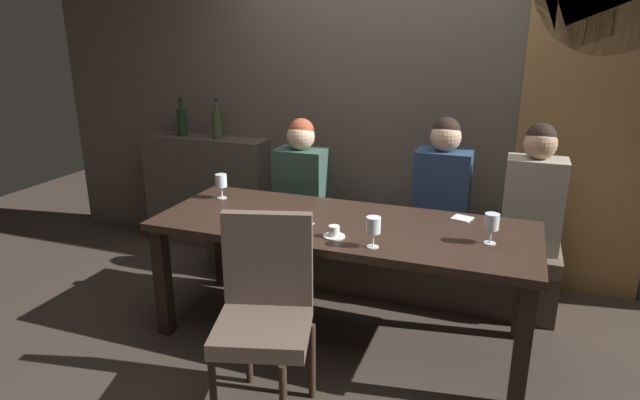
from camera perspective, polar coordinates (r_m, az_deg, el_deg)
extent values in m
plane|color=#382D26|center=(3.47, 2.23, -13.94)|extent=(9.00, 9.00, 0.00)
cube|color=brown|center=(4.15, 7.86, 13.12)|extent=(6.00, 0.12, 3.00)
cube|color=olive|center=(4.07, 26.30, 4.95)|extent=(0.90, 0.05, 2.10)
cube|color=#494138|center=(4.76, -11.69, 0.92)|extent=(1.10, 0.28, 0.95)
cube|color=black|center=(3.46, -16.22, -8.26)|extent=(0.08, 0.08, 0.69)
cube|color=black|center=(2.88, 20.53, -14.36)|extent=(0.08, 0.08, 0.69)
cube|color=black|center=(3.99, -10.35, -4.27)|extent=(0.08, 0.08, 0.69)
cube|color=black|center=(3.50, 20.64, -8.45)|extent=(0.08, 0.08, 0.69)
cube|color=#302119|center=(3.16, 2.39, -2.78)|extent=(2.20, 0.84, 0.04)
cube|color=#40352A|center=(3.99, 5.41, -6.76)|extent=(2.50, 0.40, 0.35)
cube|color=brown|center=(3.90, 5.50, -3.75)|extent=(2.50, 0.44, 0.10)
cylinder|color=#302119|center=(2.73, -11.22, -18.90)|extent=(0.04, 0.04, 0.42)
cylinder|color=#302119|center=(2.98, -7.54, -15.18)|extent=(0.04, 0.04, 0.42)
cylinder|color=#302119|center=(2.85, -0.84, -16.66)|extent=(0.04, 0.04, 0.42)
cube|color=brown|center=(2.64, -6.05, -13.41)|extent=(0.54, 0.54, 0.08)
cube|color=brown|center=(2.68, -5.53, -6.18)|extent=(0.44, 0.18, 0.48)
cube|color=#2D473D|center=(3.93, -1.99, 1.47)|extent=(0.36, 0.24, 0.55)
sphere|color=#DBB293|center=(3.84, -2.05, 6.72)|extent=(0.20, 0.20, 0.20)
sphere|color=brown|center=(3.84, -2.00, 7.26)|extent=(0.18, 0.18, 0.18)
cube|color=navy|center=(3.71, 12.71, 0.53)|extent=(0.36, 0.24, 0.60)
sphere|color=tan|center=(3.62, 13.13, 6.51)|extent=(0.20, 0.20, 0.20)
sphere|color=black|center=(3.62, 13.19, 7.08)|extent=(0.18, 0.18, 0.18)
cube|color=#9E9384|center=(3.69, 21.52, -0.45)|extent=(0.36, 0.24, 0.60)
sphere|color=tan|center=(3.59, 22.22, 5.51)|extent=(0.20, 0.20, 0.20)
sphere|color=black|center=(3.60, 22.29, 6.08)|extent=(0.18, 0.18, 0.18)
cylinder|color=black|center=(4.71, -14.33, 7.88)|extent=(0.08, 0.08, 0.22)
cylinder|color=black|center=(4.69, -14.48, 9.74)|extent=(0.03, 0.03, 0.09)
cylinder|color=black|center=(4.68, -14.53, 10.38)|extent=(0.03, 0.03, 0.02)
cylinder|color=#384728|center=(4.53, -10.79, 7.75)|extent=(0.08, 0.08, 0.22)
cylinder|color=#384728|center=(4.51, -10.90, 9.68)|extent=(0.03, 0.03, 0.09)
cylinder|color=black|center=(4.50, -10.94, 10.35)|extent=(0.03, 0.03, 0.02)
cylinder|color=silver|center=(2.82, 5.58, -4.92)|extent=(0.06, 0.06, 0.00)
cylinder|color=silver|center=(2.80, 5.60, -4.17)|extent=(0.01, 0.01, 0.07)
cylinder|color=silver|center=(2.77, 5.65, -2.64)|extent=(0.08, 0.08, 0.08)
cylinder|color=maroon|center=(2.78, 5.64, -3.19)|extent=(0.07, 0.07, 0.02)
cylinder|color=silver|center=(2.99, 17.45, -4.34)|extent=(0.06, 0.06, 0.00)
cylinder|color=silver|center=(2.97, 17.52, -3.63)|extent=(0.01, 0.01, 0.07)
cylinder|color=silver|center=(2.94, 17.67, -2.18)|extent=(0.08, 0.08, 0.08)
cylinder|color=maroon|center=(2.95, 17.62, -2.69)|extent=(0.07, 0.07, 0.02)
cylinder|color=silver|center=(3.65, -10.29, 0.23)|extent=(0.06, 0.06, 0.00)
cylinder|color=silver|center=(3.64, -10.32, 0.82)|extent=(0.01, 0.01, 0.07)
cylinder|color=silver|center=(3.62, -10.39, 2.03)|extent=(0.08, 0.08, 0.08)
cylinder|color=maroon|center=(3.62, -10.37, 1.62)|extent=(0.07, 0.07, 0.02)
cylinder|color=white|center=(2.93, 1.49, -3.84)|extent=(0.12, 0.12, 0.01)
cylinder|color=white|center=(2.92, 1.49, -3.25)|extent=(0.06, 0.06, 0.06)
cylinder|color=brown|center=(2.91, 1.50, -2.81)|extent=(0.05, 0.05, 0.01)
cube|color=white|center=(3.10, -4.13, -2.63)|extent=(0.19, 0.19, 0.01)
cube|color=#381E14|center=(3.09, -3.97, -2.22)|extent=(0.08, 0.06, 0.04)
cube|color=silver|center=(3.06, -1.63, -2.91)|extent=(0.06, 0.17, 0.01)
cube|color=silver|center=(3.31, 14.76, -1.88)|extent=(0.13, 0.13, 0.01)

